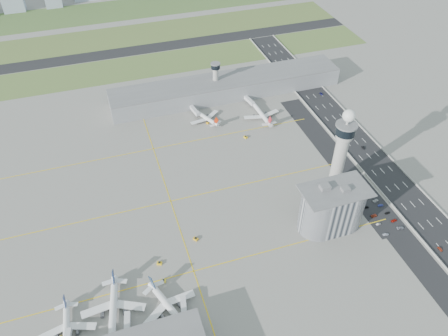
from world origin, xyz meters
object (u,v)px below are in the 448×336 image
object	(u,v)px
car_lot_6	(400,228)
car_lot_8	(387,213)
car_lot_2	(374,216)
car_lot_9	(381,205)
car_lot_3	(366,207)
jet_bridge_far_1	(245,98)
tug_5	(246,137)
car_hw_4	(281,65)
tug_1	(159,263)
control_tower	(342,148)
airplane_near_c	(169,305)
airplane_far_b	(261,111)
car_lot_5	(358,197)
jet_bridge_near_2	(185,322)
airplane_near_b	(112,307)
car_lot_4	(363,203)
car_hw_0	(440,249)
car_hw_1	(363,148)
car_lot_0	(386,234)
airplane_near_a	(65,330)
jet_bridge_far_0	(191,108)
tug_4	(208,122)
tug_2	(163,281)
car_lot_1	(379,224)
car_lot_11	(367,190)
admin_building	(332,208)
car_lot_7	(394,220)
tug_3	(196,239)

from	to	relation	value
car_lot_6	car_lot_8	distance (m)	13.78
car_lot_2	car_lot_9	xyz separation A→B (m)	(9.41, 6.84, 0.00)
car_lot_2	car_lot_3	world-z (taller)	car_lot_2
jet_bridge_far_1	car_lot_6	distance (m)	176.76
tug_5	car_hw_4	bearing A→B (deg)	-146.29
car_hw_4	tug_1	bearing A→B (deg)	-138.20
control_tower	airplane_near_c	distance (m)	146.32
tug_1	jet_bridge_far_1	bearing A→B (deg)	167.51
airplane_far_b	car_lot_5	xyz separation A→B (m)	(26.89, -111.26, -4.66)
jet_bridge_near_2	airplane_near_b	bearing A→B (deg)	72.02
car_lot_4	car_lot_8	world-z (taller)	car_lot_4
airplane_near_c	tug_1	distance (m)	32.27
car_hw_0	car_lot_3	bearing A→B (deg)	114.25
airplane_near_c	car_hw_1	xyz separation A→B (m)	(174.64, 90.13, -4.74)
car_lot_4	car_lot_0	bearing A→B (deg)	-177.62
tug_5	car_hw_4	world-z (taller)	tug_5
tug_1	car_lot_2	world-z (taller)	tug_1
jet_bridge_near_2	car_lot_4	size ratio (longest dim) A/B	3.83
car_lot_3	car_hw_1	xyz separation A→B (m)	(32.87, 56.45, 0.01)
airplane_near_b	car_lot_6	bearing A→B (deg)	100.85
tug_1	car_lot_5	size ratio (longest dim) A/B	0.76
airplane_near_a	jet_bridge_far_0	size ratio (longest dim) A/B	2.55
airplane_near_c	tug_4	distance (m)	174.63
airplane_near_b	tug_5	bearing A→B (deg)	145.47
airplane_near_b	tug_2	xyz separation A→B (m)	(29.30, 11.14, -4.89)
car_lot_3	car_lot_9	xyz separation A→B (m)	(10.36, -1.59, 0.03)
car_lot_3	control_tower	bearing A→B (deg)	30.46
car_lot_9	airplane_near_b	bearing A→B (deg)	98.17
jet_bridge_near_2	car_hw_4	distance (m)	292.04
car_lot_1	car_lot_11	distance (m)	31.40
car_lot_4	admin_building	bearing A→B (deg)	109.85
car_hw_0	car_lot_6	bearing A→B (deg)	116.42
car_lot_7	car_hw_4	xyz separation A→B (m)	(15.18, 214.91, -0.03)
car_lot_11	car_lot_4	bearing A→B (deg)	128.78
car_lot_8	jet_bridge_far_0	bearing A→B (deg)	26.39
airplane_far_b	car_hw_4	size ratio (longest dim) A/B	10.69
tug_4	car_lot_0	distance (m)	167.28
tug_3	car_lot_3	xyz separation A→B (m)	(115.63, -9.32, -0.26)
airplane_far_b	car_hw_4	xyz separation A→B (m)	(52.87, 77.14, -4.68)
airplane_far_b	car_lot_3	size ratio (longest dim) A/B	9.11
airplane_near_c	car_lot_1	world-z (taller)	airplane_near_c
airplane_near_a	airplane_near_b	bearing A→B (deg)	104.04
tug_3	car_lot_1	size ratio (longest dim) A/B	0.89
jet_bridge_far_1	car_lot_0	world-z (taller)	jet_bridge_far_1
jet_bridge_far_1	tug_2	distance (m)	197.22
airplane_near_b	jet_bridge_far_1	bearing A→B (deg)	151.27
car_lot_9	car_lot_1	bearing A→B (deg)	143.19
jet_bridge_far_1	car_lot_5	world-z (taller)	jet_bridge_far_1
jet_bridge_far_0	car_lot_9	xyz separation A→B (m)	(91.40, -150.54, -2.22)
tug_4	car_lot_2	bearing A→B (deg)	-13.48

